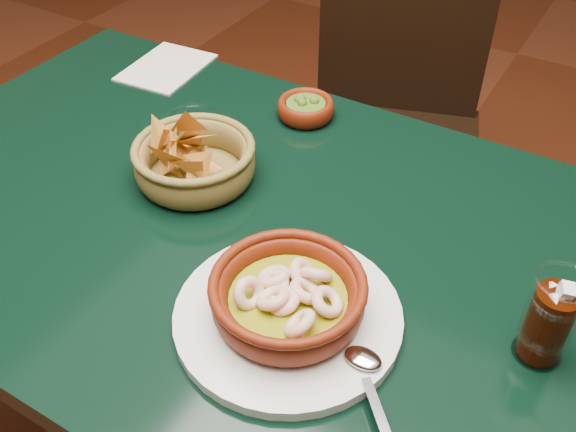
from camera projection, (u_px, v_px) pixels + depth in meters
The scene contains 8 objects.
dining_table at pixel (222, 253), 1.07m from camera, with size 1.20×0.80×0.75m.
dining_chair at pixel (392, 121), 1.61m from camera, with size 0.56×0.56×0.96m.
shrimp_plate at pixel (288, 302), 0.81m from camera, with size 0.37×0.30×0.08m.
chip_basket at pixel (194, 161), 1.04m from camera, with size 0.23×0.23×0.13m.
guacamole_ramekin at pixel (306, 108), 1.19m from camera, with size 0.13×0.13×0.04m.
cola_drink at pixel (550, 319), 0.75m from camera, with size 0.13×0.13×0.15m.
glass_ashtray at pixel (194, 123), 1.16m from camera, with size 0.12×0.12×0.03m.
paper_menu at pixel (166, 67), 1.35m from camera, with size 0.16×0.20×0.00m.
Camera 1 is at (0.49, -0.60, 1.40)m, focal length 40.00 mm.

